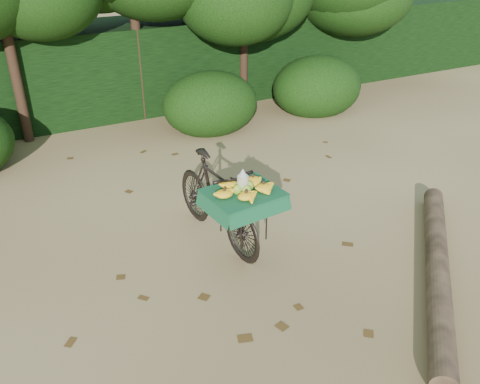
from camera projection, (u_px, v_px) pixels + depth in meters
name	position (u px, v px, depth m)	size (l,w,h in m)	color
ground	(244.00, 264.00, 6.11)	(80.00, 80.00, 0.00)	tan
vendor_bicycle	(218.00, 200.00, 6.31)	(0.88, 1.94, 1.14)	black
fallen_log	(437.00, 267.00, 5.84)	(0.26, 0.26, 3.57)	brown
hedge_backdrop	(105.00, 69.00, 10.63)	(26.00, 1.80, 1.80)	black
tree_row	(73.00, 23.00, 9.22)	(14.50, 2.00, 4.00)	black
bush_clumps	(162.00, 114.00, 9.47)	(8.80, 1.70, 0.90)	black
leaf_litter	(221.00, 237.00, 6.62)	(7.00, 7.30, 0.01)	#493013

